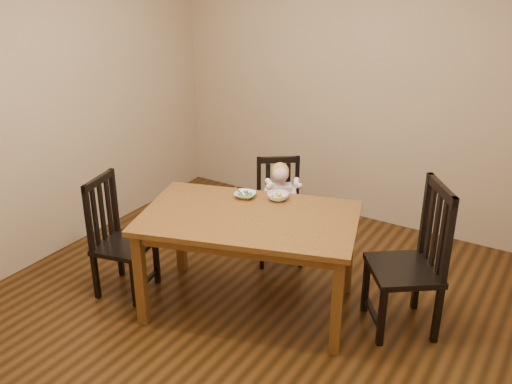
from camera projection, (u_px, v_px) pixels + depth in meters
The scene contains 9 objects.
room at pixel (250, 142), 3.87m from camera, with size 4.01×4.01×2.71m.
dining_table at pixel (249, 226), 4.17m from camera, with size 1.77×1.36×0.78m.
chair_child at pixel (279, 212), 4.99m from camera, with size 0.54×0.53×0.91m.
chair_left at pixel (118, 238), 4.48m from camera, with size 0.48×0.49×0.97m.
chair_right at pixel (412, 262), 4.01m from camera, with size 0.66×0.66×1.12m.
toddler at pixel (280, 202), 4.90m from camera, with size 0.27×0.34×0.46m, color silver, non-canonical shape.
bowl_peas at pixel (245, 195), 4.42m from camera, with size 0.16×0.16×0.04m, color silver.
bowl_veg at pixel (278, 196), 4.38m from camera, with size 0.17×0.17×0.05m, color silver.
fork at pixel (239, 193), 4.40m from camera, with size 0.12×0.06×0.05m.
Camera 1 is at (1.97, -3.11, 2.57)m, focal length 40.00 mm.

